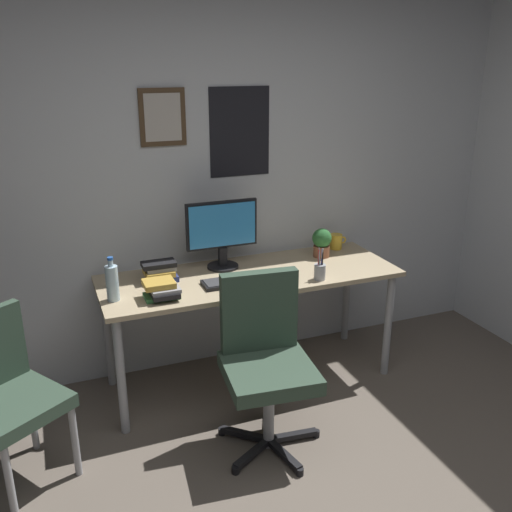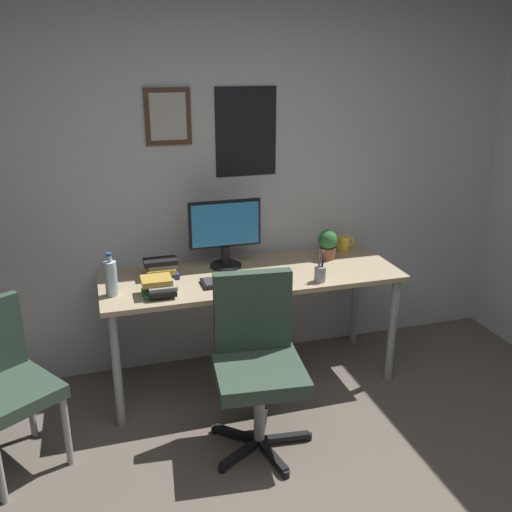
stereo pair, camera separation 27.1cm
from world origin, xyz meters
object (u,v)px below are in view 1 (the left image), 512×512
object	(u,v)px
side_chair	(5,390)
book_stack_right	(160,271)
water_bottle	(112,282)
book_stack_left	(162,290)
computer_mouse	(285,274)
pen_cup	(320,271)
keyboard	(238,281)
coffee_mug_near	(336,241)
office_chair	(265,354)
monitor	(222,232)
potted_plant	(322,242)

from	to	relation	value
side_chair	book_stack_right	bearing A→B (deg)	30.60
side_chair	water_bottle	world-z (taller)	water_bottle
book_stack_left	computer_mouse	bearing A→B (deg)	3.89
side_chair	pen_cup	xyz separation A→B (m)	(1.79, 0.18, 0.30)
keyboard	book_stack_right	xyz separation A→B (m)	(-0.42, 0.21, 0.05)
water_bottle	pen_cup	size ratio (longest dim) A/B	1.26
coffee_mug_near	book_stack_left	bearing A→B (deg)	-162.86
office_chair	keyboard	distance (m)	0.54
pen_cup	monitor	bearing A→B (deg)	139.44
computer_mouse	pen_cup	distance (m)	0.22
potted_plant	monitor	bearing A→B (deg)	176.40
monitor	keyboard	size ratio (longest dim) A/B	1.07
water_bottle	book_stack_left	size ratio (longest dim) A/B	1.33
coffee_mug_near	book_stack_right	xyz separation A→B (m)	(-1.28, -0.13, 0.01)
monitor	computer_mouse	distance (m)	0.48
keyboard	potted_plant	world-z (taller)	potted_plant
coffee_mug_near	pen_cup	distance (m)	0.61
monitor	keyboard	world-z (taller)	monitor
side_chair	keyboard	size ratio (longest dim) A/B	2.03
coffee_mug_near	computer_mouse	bearing A→B (deg)	-147.28
water_bottle	book_stack_right	distance (m)	0.37
pen_cup	keyboard	bearing A→B (deg)	164.78
potted_plant	book_stack_left	size ratio (longest dim) A/B	1.03
monitor	computer_mouse	bearing A→B (deg)	-43.84
monitor	water_bottle	bearing A→B (deg)	-159.59
potted_plant	pen_cup	bearing A→B (deg)	-118.97
keyboard	book_stack_left	xyz separation A→B (m)	(-0.47, -0.06, 0.04)
coffee_mug_near	potted_plant	distance (m)	0.21
side_chair	water_bottle	distance (m)	0.75
office_chair	keyboard	bearing A→B (deg)	86.76
side_chair	computer_mouse	xyz separation A→B (m)	(1.61, 0.30, 0.26)
coffee_mug_near	side_chair	bearing A→B (deg)	-163.09
keyboard	coffee_mug_near	distance (m)	0.92
office_chair	book_stack_right	bearing A→B (deg)	119.19
office_chair	pen_cup	world-z (taller)	office_chair
office_chair	coffee_mug_near	xyz separation A→B (m)	(0.88, 0.84, 0.27)
office_chair	coffee_mug_near	world-z (taller)	office_chair
side_chair	book_stack_left	size ratio (longest dim) A/B	4.60
side_chair	potted_plant	distance (m)	2.10
keyboard	potted_plant	bearing A→B (deg)	19.32
side_chair	coffee_mug_near	xyz separation A→B (m)	(2.17, 0.66, 0.30)
keyboard	computer_mouse	world-z (taller)	computer_mouse
book_stack_left	book_stack_right	bearing A→B (deg)	79.88
computer_mouse	book_stack_left	size ratio (longest dim) A/B	0.58
pen_cup	coffee_mug_near	bearing A→B (deg)	51.61
keyboard	water_bottle	world-z (taller)	water_bottle
monitor	potted_plant	distance (m)	0.70
keyboard	potted_plant	xyz separation A→B (m)	(0.68, 0.24, 0.09)
monitor	water_bottle	distance (m)	0.79
side_chair	keyboard	distance (m)	1.37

